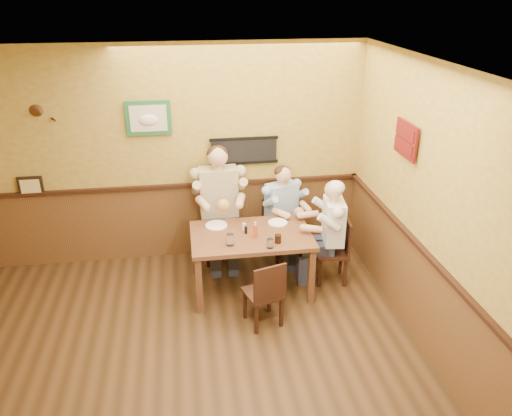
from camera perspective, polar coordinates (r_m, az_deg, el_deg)
The scene contains 17 objects.
room at distance 4.16m, azimuth -8.64°, elevation -0.61°, with size 5.02×5.03×2.81m.
dining_table at distance 5.85m, azimuth -0.56°, elevation -3.77°, with size 1.40×0.90×0.75m.
chair_back_left at distance 6.59m, azimuth -4.17°, elevation -1.97°, with size 0.46×0.46×1.00m, color black, non-canonical shape.
chair_back_right at distance 6.67m, azimuth 2.86°, elevation -2.43°, with size 0.38×0.38×0.82m, color black, non-canonical shape.
chair_right_end at distance 6.21m, azimuth 8.63°, elevation -4.81°, with size 0.39×0.39×0.84m, color black, non-canonical shape.
chair_near_side at distance 5.42m, azimuth 0.81°, elevation -9.53°, with size 0.37×0.37×0.80m, color black, non-canonical shape.
diner_tan_shirt at distance 6.50m, azimuth -4.23°, elevation -0.28°, with size 0.66×0.66×1.43m, color #C7B389, non-canonical shape.
diner_blue_polo at distance 6.59m, azimuth 2.89°, elevation -1.07°, with size 0.54×0.54×1.17m, color #8DB2D4, non-canonical shape.
diner_white_elder at distance 6.13m, azimuth 8.73°, elevation -3.35°, with size 0.55×0.55×1.19m, color silver, non-canonical shape.
water_glass_left at distance 5.55m, azimuth -2.99°, elevation -3.65°, with size 0.09×0.09×0.13m, color white.
water_glass_mid at distance 5.49m, azimuth 1.63°, elevation -4.06°, with size 0.07×0.07×0.11m, color silver.
cola_tumbler at distance 5.60m, azimuth 2.52°, elevation -3.54°, with size 0.07×0.07×0.10m, color black.
hot_sauce_bottle at distance 5.69m, azimuth -0.08°, elevation -2.60°, with size 0.04×0.04×0.18m, color red.
salt_shaker at distance 5.87m, azimuth -1.38°, elevation -2.17°, with size 0.04×0.04×0.09m, color white.
pepper_shaker at distance 5.80m, azimuth -1.17°, elevation -2.52°, with size 0.04×0.04×0.09m, color black.
plate_far_left at distance 6.00m, azimuth -4.56°, elevation -2.00°, with size 0.27×0.27×0.02m, color white.
plate_far_right at distance 6.06m, azimuth 2.51°, elevation -1.68°, with size 0.24×0.24×0.02m, color white.
Camera 1 is at (0.19, -3.60, 3.44)m, focal length 35.00 mm.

